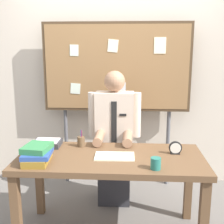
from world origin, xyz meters
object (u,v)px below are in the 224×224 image
Objects in this scene: person at (114,143)px; book_stack at (37,154)px; open_notebook at (115,156)px; pen_holder at (81,141)px; bulletin_board at (117,69)px; paper_tray at (47,143)px; desk at (111,166)px; coffee_mug at (156,163)px; desk_clock at (175,148)px.

person reaches higher than book_stack.
open_notebook is 2.11× the size of pen_holder.
book_stack is (-0.59, -1.20, -0.60)m from bulletin_board.
bulletin_board reaches higher than book_stack.
book_stack is (-0.59, -0.77, 0.15)m from person.
book_stack is 1.18× the size of paper_tray.
paper_tray is (-0.62, -0.37, 0.11)m from person.
bulletin_board is 1.05m from pen_holder.
desk is 0.47m from coffee_mug.
desk is 0.60m from person.
pen_holder reaches higher than coffee_mug.
desk is at bearing -90.00° from person.
book_stack is 3.34× the size of coffee_mug.
desk_clock is at bearing -59.14° from bulletin_board.
person is 0.49m from pen_holder.
person is 4.69× the size of book_stack.
coffee_mug is at bearing -26.10° from paper_tray.
paper_tray is (-0.62, 0.23, 0.12)m from desk.
paper_tray is at bearing 95.16° from book_stack.
pen_holder is (-0.66, 0.49, 0.00)m from coffee_mug.
desk is at bearing -171.31° from desk_clock.
desk is 17.45× the size of coffee_mug.
pen_holder is at bearing -129.29° from person.
book_stack is 0.40m from paper_tray.
open_notebook is 0.42m from pen_holder.
book_stack is 0.91× the size of open_notebook.
desk is 0.59m from desk_clock.
desk is 1.11× the size of person.
open_notebook is at bearing 144.40° from coffee_mug.
desk_clock is (0.56, -0.51, 0.13)m from person.
bulletin_board is 21.31× the size of coffee_mug.
bulletin_board is at bearing 105.83° from coffee_mug.
desk is 5.22× the size of book_stack.
paper_tray is at bearing 173.20° from desk_clock.
desk_clock is 0.40m from coffee_mug.
person is (0.00, 0.60, 0.02)m from desk.
bulletin_board is (-0.00, 1.03, 0.77)m from desk.
coffee_mug is at bearing -35.60° from open_notebook.
person is 0.87m from bulletin_board.
coffee_mug is at bearing -5.00° from book_stack.
pen_holder is (0.29, 0.41, -0.02)m from book_stack.
coffee_mug is (-0.20, -0.34, -0.01)m from desk_clock.
desk is 0.82× the size of bulletin_board.
paper_tray is at bearing -149.24° from person.
desk_clock is at bearing -9.84° from pen_holder.
bulletin_board is at bearing 91.91° from open_notebook.
person is 0.73m from paper_tray.
desk_clock reaches higher than paper_tray.
paper_tray is (-0.99, 0.48, -0.02)m from coffee_mug.
person reaches higher than pen_holder.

